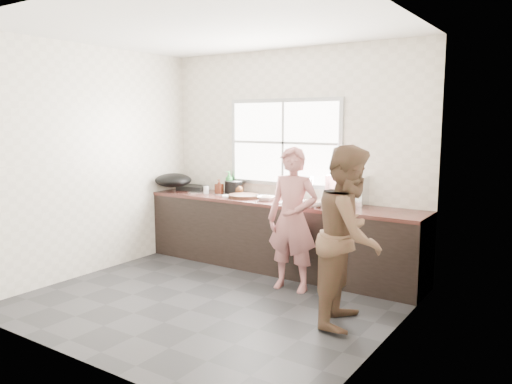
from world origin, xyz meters
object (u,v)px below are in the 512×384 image
Objects in this scene: bowl_mince at (266,198)px; black_pot at (234,187)px; bottle_brown_tall at (219,187)px; glass_jar at (206,190)px; bottle_green at (229,182)px; bowl_crabs at (313,204)px; dish_rack at (348,190)px; bowl_held at (291,202)px; woman at (293,224)px; bottle_brown_short at (239,189)px; pot_lid_left at (196,192)px; cutting_board at (244,196)px; wok at (173,180)px; burner at (194,187)px; plate_food at (230,196)px; pot_lid_right at (222,193)px; person_side at (350,236)px.

bowl_mince is 0.71m from black_pot.
glass_jar is at bearing -155.71° from bottle_brown_tall.
bottle_brown_tall is (-0.02, -0.20, -0.06)m from bottle_green.
black_pot is (-0.67, 0.24, 0.06)m from bowl_mince.
bowl_crabs is 0.41× the size of dish_rack.
bottle_green is at bearing 160.07° from bowl_held.
woman is 1.66m from bottle_green.
bottle_brown_short is at bearing 160.06° from bowl_held.
pot_lid_left is (-1.15, 0.03, -0.02)m from bowl_mince.
woman reaches higher than bottle_brown_short.
cutting_board is 0.80m from bowl_held.
black_pot is at bearing 147.17° from cutting_board.
burner is at bearing 69.92° from wok.
cutting_board is (-1.00, 0.52, 0.15)m from woman.
plate_food is at bearing -18.18° from burner.
bowl_crabs is at bearing -4.54° from glass_jar.
bowl_held is 1.92m from wok.
bottle_brown_short reaches higher than cutting_board.
wok is at bearing 178.41° from bowl_crabs.
plate_food is at bearing 175.52° from bowl_crabs.
bottle_green is (-1.21, 0.44, 0.11)m from bowl_held.
woman reaches higher than burner.
woman reaches higher than pot_lid_left.
bottle_green is at bearing 56.04° from glass_jar.
bottle_brown_tall reaches higher than pot_lid_right.
black_pot is (-1.09, 0.38, 0.05)m from bowl_held.
woman is 9.69× the size of bottle_brown_short.
wok reaches higher than plate_food.
burner is at bearing 153.98° from woman.
bowl_mince reaches higher than plate_food.
glass_jar is (-0.42, 0.03, 0.04)m from plate_food.
pot_lid_left is (0.23, -0.24, -0.02)m from burner.
cutting_board is (-1.87, 1.02, 0.07)m from person_side.
cutting_board is 0.89× the size of dish_rack.
person_side reaches higher than glass_jar.
bowl_crabs is 0.64× the size of bottle_green.
woman is 7.81× the size of bowl_crabs.
bottle_brown_short reaches higher than pot_lid_right.
burner is 2.32m from dish_rack.
bottle_brown_tall is at bearing -126.31° from pot_lid_right.
person_side is 2.65m from bottle_green.
black_pot is 0.28m from plate_food.
woman is 1.51m from black_pot.
woman is 0.42m from bowl_crabs.
person_side is at bearing -47.03° from bowl_crabs.
burner is at bearing 134.25° from pot_lid_left.
dish_rack reaches higher than plate_food.
pot_lid_left is at bearing 175.86° from bowl_crabs.
black_pot reaches higher than cutting_board.
wok is 0.38m from pot_lid_left.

